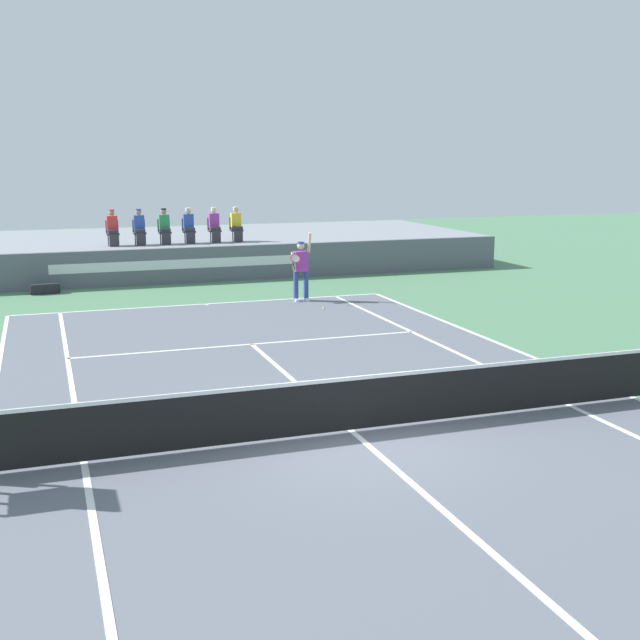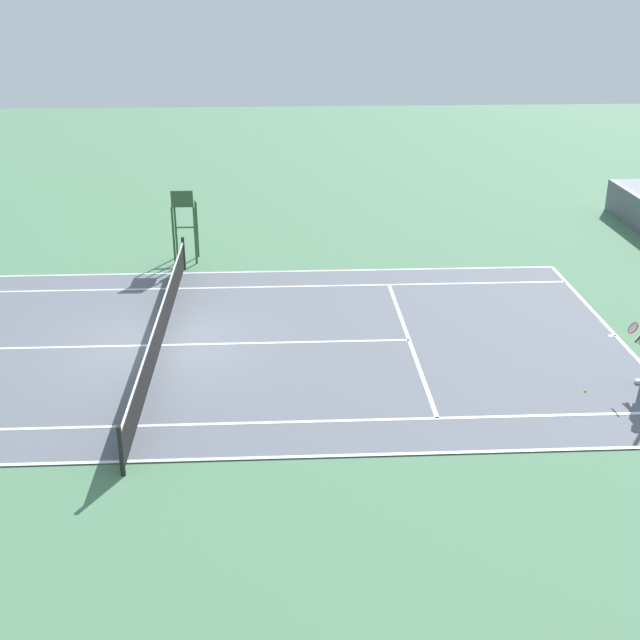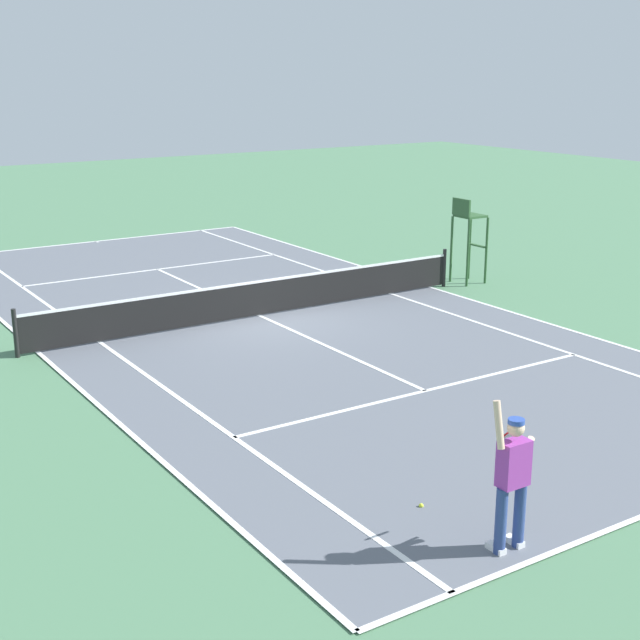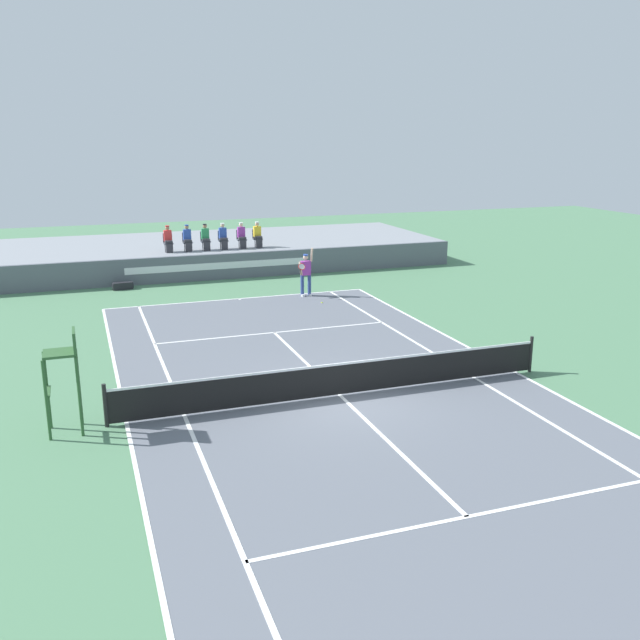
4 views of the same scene
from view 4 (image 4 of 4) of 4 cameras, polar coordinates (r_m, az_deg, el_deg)
The scene contains 15 objects.
ground_plane at distance 18.47m, azimuth 1.67°, elevation -6.29°, with size 80.00×80.00×0.00m, color #4C7A56.
court at distance 18.47m, azimuth 1.67°, elevation -6.26°, with size 11.08×23.88×0.03m.
net at distance 18.29m, azimuth 1.68°, elevation -4.77°, with size 11.98×0.10×1.07m.
barrier_wall at distance 33.48m, azimuth -8.42°, elevation 4.36°, with size 24.70×0.25×1.23m.
bleacher_platform at distance 37.76m, azimuth -9.74°, elevation 5.51°, with size 24.70×8.59×1.23m, color gray.
spectator_seated_0 at distance 34.31m, azimuth -12.40°, elevation 6.51°, with size 0.44×0.60×1.26m.
spectator_seated_1 at distance 34.44m, azimuth -10.86°, elevation 6.62°, with size 0.44×0.60×1.26m.
spectator_seated_2 at distance 34.58m, azimuth -9.41°, elevation 6.72°, with size 0.44×0.60×1.26m.
spectator_seated_3 at distance 34.74m, azimuth -7.98°, elevation 6.81°, with size 0.44×0.60×1.26m.
spectator_seated_4 at distance 34.94m, azimuth -6.47°, elevation 6.91°, with size 0.44×0.60×1.26m.
spectator_seated_5 at distance 35.13m, azimuth -5.16°, elevation 6.99°, with size 0.44×0.60×1.26m.
tennis_player at distance 29.56m, azimuth -1.18°, elevation 3.86°, with size 0.76×0.62×2.08m.
tennis_ball at distance 28.44m, azimuth 0.16°, elevation 1.44°, with size 0.07×0.07×0.07m, color #D1E533.
umpire_chair at distance 16.86m, azimuth -20.35°, elevation -3.76°, with size 0.77×0.77×2.44m.
equipment_bag at distance 32.27m, azimuth -15.93°, elevation 2.72°, with size 0.93×0.42×0.32m.
Camera 4 is at (-6.23, -16.04, 6.71)m, focal length 38.86 mm.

